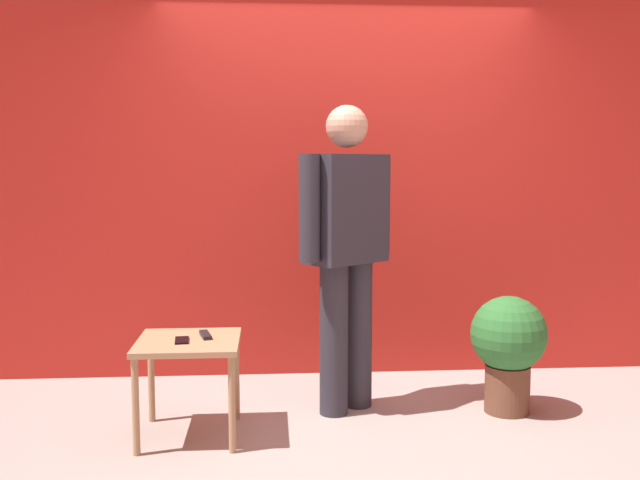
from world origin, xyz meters
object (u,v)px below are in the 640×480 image
at_px(cell_phone, 182,340).
at_px(standing_person, 346,242).
at_px(tv_remote, 205,335).
at_px(side_table, 189,354).
at_px(potted_plant, 508,344).

bearing_deg(cell_phone, standing_person, 17.55).
height_order(standing_person, tv_remote, standing_person).
xyz_separation_m(standing_person, cell_phone, (-0.90, -0.39, -0.47)).
relative_size(side_table, potted_plant, 0.78).
height_order(tv_remote, potted_plant, potted_plant).
bearing_deg(side_table, standing_person, 22.18).
distance_m(standing_person, tv_remote, 0.96).
distance_m(side_table, potted_plant, 1.83).
height_order(standing_person, side_table, standing_person).
bearing_deg(potted_plant, side_table, -172.25).
distance_m(standing_person, side_table, 1.09).
distance_m(tv_remote, potted_plant, 1.74).
bearing_deg(cell_phone, tv_remote, 32.52).
bearing_deg(tv_remote, potted_plant, -7.42).
bearing_deg(cell_phone, potted_plant, 2.86).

